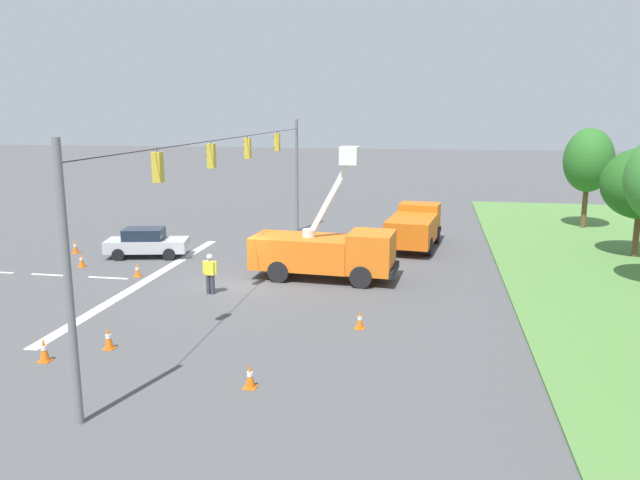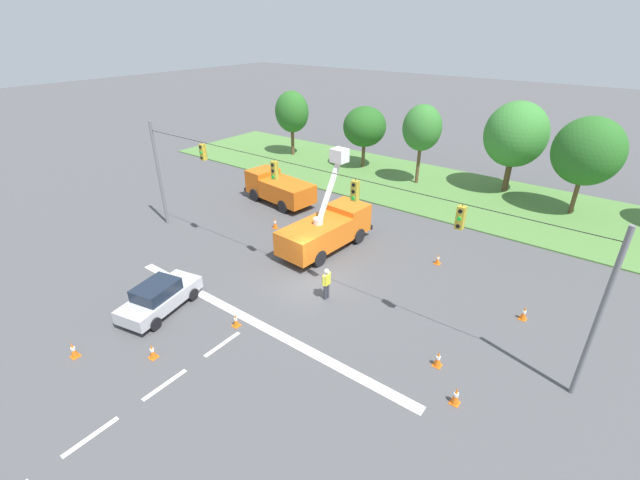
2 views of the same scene
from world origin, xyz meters
TOP-DOWN VIEW (x-y plane):
  - ground_plane at (0.00, 0.00)m, footprint 200.00×200.00m
  - lane_markings at (0.00, -5.83)m, footprint 17.60×15.25m
  - signal_gantry at (0.01, -0.00)m, footprint 26.20×0.33m
  - tree_far_west at (-17.00, 18.60)m, footprint 3.68×3.14m
  - utility_truck_bucket_lift at (-1.66, 3.86)m, footprint 2.89×6.91m
  - utility_truck_support_near at (-9.21, 7.71)m, footprint 6.27×3.14m
  - sedan_silver at (-4.38, -6.44)m, footprint 2.62×4.57m
  - road_worker at (1.60, -0.65)m, footprint 0.26×0.65m
  - traffic_cone_foreground_left at (9.57, -3.27)m, footprint 0.36×0.36m
  - traffic_cone_foreground_right at (10.26, 3.68)m, footprint 0.36×0.36m
  - traffic_cone_mid_left at (-1.72, -8.71)m, footprint 0.36×0.36m
  - traffic_cone_mid_right at (-0.47, -5.07)m, footprint 0.36×0.36m
  - traffic_cone_near_bucket at (4.79, 6.20)m, footprint 0.36×0.36m
  - traffic_cone_lane_edge_a at (-4.46, -10.71)m, footprint 0.36×0.36m
  - traffic_cone_lane_edge_b at (8.23, -1.80)m, footprint 0.36×0.36m
  - traffic_cone_far_left at (-6.27, 4.02)m, footprint 0.36×0.36m

SIDE VIEW (x-z plane):
  - ground_plane at x=0.00m, z-range 0.00..0.00m
  - lane_markings at x=0.00m, z-range 0.00..0.01m
  - traffic_cone_near_bucket at x=4.79m, z-range -0.01..0.67m
  - traffic_cone_mid_right at x=-0.47m, z-range -0.01..0.68m
  - traffic_cone_mid_left at x=-1.72m, z-range -0.01..0.72m
  - traffic_cone_foreground_right at x=10.26m, z-range 0.00..0.75m
  - traffic_cone_lane_edge_a at x=-4.46m, z-range 0.00..0.76m
  - traffic_cone_lane_edge_b at x=8.23m, z-range 0.00..0.77m
  - traffic_cone_far_left at x=-6.27m, z-range 0.00..0.79m
  - traffic_cone_foreground_left at x=9.57m, z-range 0.00..0.80m
  - sedan_silver at x=-4.38m, z-range 0.01..1.57m
  - road_worker at x=1.60m, z-range 0.11..1.88m
  - utility_truck_support_near at x=-9.21m, z-range 0.09..2.39m
  - utility_truck_bucket_lift at x=-1.66m, z-range -1.71..4.48m
  - tree_far_west at x=-17.00m, z-range 1.22..7.85m
  - signal_gantry at x=0.01m, z-range 0.98..8.18m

